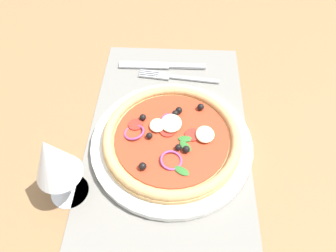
{
  "coord_description": "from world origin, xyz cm",
  "views": [
    {
      "loc": [
        -37.16,
        -1.67,
        49.09
      ],
      "look_at": [
        -1.14,
        0.0,
        2.75
      ],
      "focal_mm": 33.35,
      "sensor_mm": 36.0,
      "label": 1
    }
  ],
  "objects_px": {
    "pizza": "(172,137)",
    "fork": "(174,77)",
    "knife": "(161,66)",
    "plate": "(172,143)",
    "wine_glass": "(53,161)"
  },
  "relations": [
    {
      "from": "pizza",
      "to": "fork",
      "type": "distance_m",
      "value": 0.18
    },
    {
      "from": "knife",
      "to": "plate",
      "type": "bearing_deg",
      "value": 98.16
    },
    {
      "from": "plate",
      "to": "fork",
      "type": "distance_m",
      "value": 0.18
    },
    {
      "from": "plate",
      "to": "pizza",
      "type": "distance_m",
      "value": 0.02
    },
    {
      "from": "fork",
      "to": "wine_glass",
      "type": "relative_size",
      "value": 1.21
    },
    {
      "from": "pizza",
      "to": "fork",
      "type": "xyz_separation_m",
      "value": [
        0.18,
        0.0,
        -0.02
      ]
    },
    {
      "from": "pizza",
      "to": "wine_glass",
      "type": "distance_m",
      "value": 0.21
    },
    {
      "from": "pizza",
      "to": "wine_glass",
      "type": "height_order",
      "value": "wine_glass"
    },
    {
      "from": "plate",
      "to": "knife",
      "type": "xyz_separation_m",
      "value": [
        0.22,
        0.03,
        -0.0
      ]
    },
    {
      "from": "pizza",
      "to": "wine_glass",
      "type": "relative_size",
      "value": 1.71
    },
    {
      "from": "wine_glass",
      "to": "knife",
      "type": "bearing_deg",
      "value": -23.09
    },
    {
      "from": "plate",
      "to": "wine_glass",
      "type": "relative_size",
      "value": 2.01
    },
    {
      "from": "fork",
      "to": "knife",
      "type": "xyz_separation_m",
      "value": [
        0.04,
        0.03,
        0.0
      ]
    },
    {
      "from": "plate",
      "to": "knife",
      "type": "distance_m",
      "value": 0.22
    },
    {
      "from": "pizza",
      "to": "knife",
      "type": "xyz_separation_m",
      "value": [
        0.22,
        0.03,
        -0.02
      ]
    }
  ]
}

